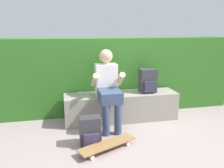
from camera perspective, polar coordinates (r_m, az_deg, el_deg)
ground_plane at (r=3.68m, az=3.55°, el=-10.79°), size 24.00×24.00×0.00m
bench_main at (r=3.87m, az=2.35°, el=-5.75°), size 1.90×0.45×0.47m
person_skater at (r=3.49m, az=-1.06°, el=-0.57°), size 0.49×0.62×1.22m
skateboard_near_person at (r=3.01m, az=-1.16°, el=-15.07°), size 0.81×0.51×0.09m
backpack_on_bench at (r=3.88m, az=9.09°, el=0.71°), size 0.28×0.23×0.40m
backpack_on_ground at (r=3.08m, az=-5.52°, el=-11.95°), size 0.28×0.23×0.40m
hedge_row at (r=4.30m, az=0.28°, el=2.48°), size 4.50×0.63×1.37m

